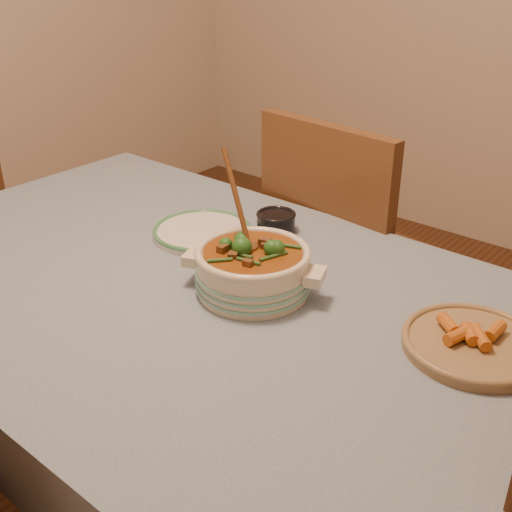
{
  "coord_description": "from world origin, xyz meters",
  "views": [
    {
      "loc": [
        0.98,
        -0.89,
        1.48
      ],
      "look_at": [
        0.17,
        0.07,
        0.84
      ],
      "focal_mm": 45.0,
      "sensor_mm": 36.0,
      "label": 1
    }
  ],
  "objects_px": {
    "condiment_bowl": "(276,221)",
    "stew_casserole": "(253,266)",
    "chair_far": "(345,252)",
    "white_plate": "(202,231)",
    "dining_table": "(182,312)",
    "fried_plate": "(474,342)"
  },
  "relations": [
    {
      "from": "fried_plate",
      "to": "dining_table",
      "type": "bearing_deg",
      "value": -165.38
    },
    {
      "from": "condiment_bowl",
      "to": "stew_casserole",
      "type": "bearing_deg",
      "value": -60.79
    },
    {
      "from": "chair_far",
      "to": "condiment_bowl",
      "type": "bearing_deg",
      "value": 92.49
    },
    {
      "from": "dining_table",
      "to": "white_plate",
      "type": "bearing_deg",
      "value": 121.39
    },
    {
      "from": "condiment_bowl",
      "to": "chair_far",
      "type": "xyz_separation_m",
      "value": [
        0.02,
        0.34,
        -0.22
      ]
    },
    {
      "from": "dining_table",
      "to": "stew_casserole",
      "type": "xyz_separation_m",
      "value": [
        0.17,
        0.07,
        0.16
      ]
    },
    {
      "from": "condiment_bowl",
      "to": "chair_far",
      "type": "distance_m",
      "value": 0.4
    },
    {
      "from": "stew_casserole",
      "to": "white_plate",
      "type": "distance_m",
      "value": 0.33
    },
    {
      "from": "dining_table",
      "to": "chair_far",
      "type": "distance_m",
      "value": 0.69
    },
    {
      "from": "dining_table",
      "to": "condiment_bowl",
      "type": "relative_size",
      "value": 14.49
    },
    {
      "from": "dining_table",
      "to": "chair_far",
      "type": "relative_size",
      "value": 1.67
    },
    {
      "from": "fried_plate",
      "to": "white_plate",
      "type": "bearing_deg",
      "value": 177.15
    },
    {
      "from": "dining_table",
      "to": "fried_plate",
      "type": "relative_size",
      "value": 4.93
    },
    {
      "from": "dining_table",
      "to": "fried_plate",
      "type": "distance_m",
      "value": 0.67
    },
    {
      "from": "condiment_bowl",
      "to": "chair_far",
      "type": "relative_size",
      "value": 0.12
    },
    {
      "from": "dining_table",
      "to": "white_plate",
      "type": "distance_m",
      "value": 0.26
    },
    {
      "from": "stew_casserole",
      "to": "chair_far",
      "type": "height_order",
      "value": "stew_casserole"
    },
    {
      "from": "dining_table",
      "to": "stew_casserole",
      "type": "height_order",
      "value": "stew_casserole"
    },
    {
      "from": "chair_far",
      "to": "stew_casserole",
      "type": "bearing_deg",
      "value": 108.27
    },
    {
      "from": "stew_casserole",
      "to": "white_plate",
      "type": "height_order",
      "value": "stew_casserole"
    },
    {
      "from": "stew_casserole",
      "to": "condiment_bowl",
      "type": "xyz_separation_m",
      "value": [
        -0.16,
        0.28,
        -0.03
      ]
    },
    {
      "from": "dining_table",
      "to": "stew_casserole",
      "type": "relative_size",
      "value": 5.21
    }
  ]
}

